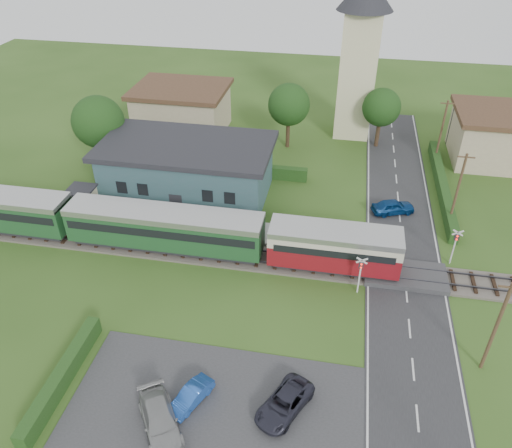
% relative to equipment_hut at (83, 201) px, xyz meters
% --- Properties ---
extents(ground, '(120.00, 120.00, 0.00)m').
position_rel_equipment_hut_xyz_m(ground, '(18.00, -5.20, -1.75)').
color(ground, '#2D4C19').
extents(railway_track, '(76.00, 3.20, 0.49)m').
position_rel_equipment_hut_xyz_m(railway_track, '(18.00, -3.20, -1.64)').
color(railway_track, '#4C443D').
rests_on(railway_track, ground).
extents(road, '(6.00, 70.00, 0.05)m').
position_rel_equipment_hut_xyz_m(road, '(28.00, -5.20, -1.72)').
color(road, '#28282B').
rests_on(road, ground).
extents(car_park, '(17.00, 9.00, 0.08)m').
position_rel_equipment_hut_xyz_m(car_park, '(16.50, -17.20, -1.71)').
color(car_park, '#333335').
rests_on(car_park, ground).
extents(crossing_deck, '(6.20, 3.40, 0.45)m').
position_rel_equipment_hut_xyz_m(crossing_deck, '(28.00, -3.20, -1.52)').
color(crossing_deck, '#333335').
rests_on(crossing_deck, ground).
extents(platform, '(30.00, 3.00, 0.45)m').
position_rel_equipment_hut_xyz_m(platform, '(8.00, 0.00, -1.52)').
color(platform, gray).
rests_on(platform, ground).
extents(equipment_hut, '(2.30, 2.30, 2.55)m').
position_rel_equipment_hut_xyz_m(equipment_hut, '(0.00, 0.00, 0.00)').
color(equipment_hut, beige).
rests_on(equipment_hut, platform).
extents(station_building, '(16.00, 9.00, 5.30)m').
position_rel_equipment_hut_xyz_m(station_building, '(8.00, 5.79, 0.95)').
color(station_building, '#31565B').
rests_on(station_building, ground).
extents(train, '(43.20, 2.90, 3.40)m').
position_rel_equipment_hut_xyz_m(train, '(5.60, -3.20, 0.43)').
color(train, '#232328').
rests_on(train, ground).
extents(church_tower, '(6.00, 6.00, 17.60)m').
position_rel_equipment_hut_xyz_m(church_tower, '(23.00, 22.80, 8.48)').
color(church_tower, beige).
rests_on(church_tower, ground).
extents(house_west, '(10.80, 8.80, 5.50)m').
position_rel_equipment_hut_xyz_m(house_west, '(3.00, 19.80, 1.04)').
color(house_west, tan).
rests_on(house_west, ground).
extents(house_east, '(8.80, 8.80, 5.50)m').
position_rel_equipment_hut_xyz_m(house_east, '(38.00, 18.80, 1.05)').
color(house_east, tan).
rests_on(house_east, ground).
extents(hedge_carpark, '(0.80, 9.00, 1.20)m').
position_rel_equipment_hut_xyz_m(hedge_carpark, '(7.00, -17.20, -1.15)').
color(hedge_carpark, '#193814').
rests_on(hedge_carpark, ground).
extents(hedge_roadside, '(0.80, 18.00, 1.20)m').
position_rel_equipment_hut_xyz_m(hedge_roadside, '(32.20, 10.80, -1.15)').
color(hedge_roadside, '#193814').
rests_on(hedge_roadside, ground).
extents(hedge_station, '(22.00, 0.80, 1.30)m').
position_rel_equipment_hut_xyz_m(hedge_station, '(8.00, 10.30, -1.10)').
color(hedge_station, '#193814').
rests_on(hedge_station, ground).
extents(tree_a, '(5.20, 5.20, 8.00)m').
position_rel_equipment_hut_xyz_m(tree_a, '(-2.00, 8.80, 3.63)').
color(tree_a, '#332316').
rests_on(tree_a, ground).
extents(tree_b, '(4.60, 4.60, 7.34)m').
position_rel_equipment_hut_xyz_m(tree_b, '(16.00, 17.80, 3.27)').
color(tree_b, '#332316').
rests_on(tree_b, ground).
extents(tree_c, '(4.20, 4.20, 6.78)m').
position_rel_equipment_hut_xyz_m(tree_c, '(26.00, 19.80, 2.91)').
color(tree_c, '#332316').
rests_on(tree_c, ground).
extents(utility_pole_b, '(1.40, 0.22, 7.00)m').
position_rel_equipment_hut_xyz_m(utility_pole_b, '(32.20, -11.20, 1.88)').
color(utility_pole_b, '#473321').
rests_on(utility_pole_b, ground).
extents(utility_pole_c, '(1.40, 0.22, 7.00)m').
position_rel_equipment_hut_xyz_m(utility_pole_c, '(32.20, 4.80, 1.88)').
color(utility_pole_c, '#473321').
rests_on(utility_pole_c, ground).
extents(utility_pole_d, '(1.40, 0.22, 7.00)m').
position_rel_equipment_hut_xyz_m(utility_pole_d, '(32.20, 16.80, 1.88)').
color(utility_pole_d, '#473321').
rests_on(utility_pole_d, ground).
extents(crossing_signal_near, '(0.84, 0.28, 3.28)m').
position_rel_equipment_hut_xyz_m(crossing_signal_near, '(24.40, -5.61, 0.39)').
color(crossing_signal_near, silver).
rests_on(crossing_signal_near, ground).
extents(crossing_signal_far, '(0.84, 0.28, 3.28)m').
position_rel_equipment_hut_xyz_m(crossing_signal_far, '(31.60, -0.81, 0.39)').
color(crossing_signal_far, silver).
rests_on(crossing_signal_far, ground).
extents(streetlamp_west, '(0.30, 0.30, 5.15)m').
position_rel_equipment_hut_xyz_m(streetlamp_west, '(-4.00, 14.80, 1.29)').
color(streetlamp_west, '#3F3F47').
rests_on(streetlamp_west, ground).
extents(streetlamp_east, '(0.30, 0.30, 5.15)m').
position_rel_equipment_hut_xyz_m(streetlamp_east, '(34.00, 21.80, 1.29)').
color(streetlamp_east, '#3F3F47').
rests_on(streetlamp_east, ground).
extents(car_on_road, '(4.17, 2.81, 1.32)m').
position_rel_equipment_hut_xyz_m(car_on_road, '(27.33, 5.79, -1.04)').
color(car_on_road, navy).
rests_on(car_on_road, road).
extents(car_park_blue, '(2.30, 3.28, 1.03)m').
position_rel_equipment_hut_xyz_m(car_park_blue, '(15.05, -17.04, -1.15)').
color(car_park_blue, '#204EA9').
rests_on(car_park_blue, car_park).
extents(car_park_silver, '(4.02, 4.80, 1.31)m').
position_rel_equipment_hut_xyz_m(car_park_silver, '(13.84, -18.97, -1.01)').
color(car_park_silver, '#949494').
rests_on(car_park_silver, car_park).
extents(car_park_dark, '(3.50, 4.54, 1.15)m').
position_rel_equipment_hut_xyz_m(car_park_dark, '(20.45, -16.56, -1.09)').
color(car_park_dark, '#272733').
rests_on(car_park_dark, car_park).
extents(pedestrian_near, '(0.75, 0.52, 1.98)m').
position_rel_equipment_hut_xyz_m(pedestrian_near, '(13.77, -0.29, -0.31)').
color(pedestrian_near, gray).
rests_on(pedestrian_near, platform).
extents(pedestrian_far, '(0.81, 0.91, 1.55)m').
position_rel_equipment_hut_xyz_m(pedestrian_far, '(2.02, -0.07, -0.52)').
color(pedestrian_far, gray).
rests_on(pedestrian_far, platform).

